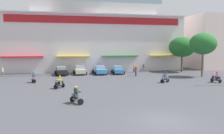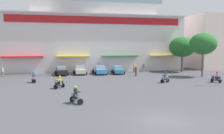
% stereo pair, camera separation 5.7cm
% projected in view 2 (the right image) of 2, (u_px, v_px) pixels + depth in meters
% --- Properties ---
extents(ground_plane, '(128.00, 128.00, 0.00)m').
position_uv_depth(ground_plane, '(118.00, 87.00, 27.60)').
color(ground_plane, '#46474E').
extents(colonial_building, '(36.12, 16.78, 21.20)m').
position_uv_depth(colonial_building, '(94.00, 26.00, 49.31)').
color(colonial_building, silver).
rests_on(colonial_building, ground).
extents(flank_building_right, '(11.09, 10.19, 11.88)m').
position_uv_depth(flank_building_right, '(213.00, 42.00, 52.50)').
color(flank_building_right, '#F4D8D0').
rests_on(flank_building_right, ground).
extents(plaza_tree_1, '(5.04, 5.08, 6.77)m').
position_uv_depth(plaza_tree_1, '(182.00, 47.00, 43.91)').
color(plaza_tree_1, brown).
rests_on(plaza_tree_1, ground).
extents(plaza_tree_3, '(4.39, 3.97, 7.10)m').
position_uv_depth(plaza_tree_3, '(203.00, 44.00, 36.59)').
color(plaza_tree_3, brown).
rests_on(plaza_tree_3, ground).
extents(parked_car_0, '(2.53, 4.60, 1.48)m').
position_uv_depth(parked_car_0, '(61.00, 71.00, 39.40)').
color(parked_car_0, black).
rests_on(parked_car_0, ground).
extents(parked_car_1, '(2.38, 4.29, 1.51)m').
position_uv_depth(parked_car_1, '(80.00, 70.00, 40.38)').
color(parked_car_1, beige).
rests_on(parked_car_1, ground).
extents(parked_car_2, '(2.50, 4.50, 1.49)m').
position_uv_depth(parked_car_2, '(100.00, 70.00, 40.60)').
color(parked_car_2, '#3F8AD0').
rests_on(parked_car_2, ground).
extents(parked_car_3, '(2.44, 4.15, 1.44)m').
position_uv_depth(parked_car_3, '(118.00, 70.00, 41.09)').
color(parked_car_3, '#4289C2').
rests_on(parked_car_3, ground).
extents(scooter_rider_0, '(0.73, 1.37, 1.47)m').
position_uv_depth(scooter_rider_0, '(34.00, 78.00, 31.02)').
color(scooter_rider_0, black).
rests_on(scooter_rider_0, ground).
extents(scooter_rider_1, '(1.13, 1.51, 1.51)m').
position_uv_depth(scooter_rider_1, '(76.00, 96.00, 19.54)').
color(scooter_rider_1, black).
rests_on(scooter_rider_1, ground).
extents(scooter_rider_2, '(1.29, 1.49, 1.49)m').
position_uv_depth(scooter_rider_2, '(59.00, 83.00, 26.74)').
color(scooter_rider_2, black).
rests_on(scooter_rider_2, ground).
extents(scooter_rider_3, '(0.91, 1.45, 1.53)m').
position_uv_depth(scooter_rider_3, '(216.00, 78.00, 31.04)').
color(scooter_rider_3, black).
rests_on(scooter_rider_3, ground).
extents(scooter_rider_6, '(1.52, 1.27, 1.51)m').
position_uv_depth(scooter_rider_6, '(165.00, 78.00, 30.97)').
color(scooter_rider_6, black).
rests_on(scooter_rider_6, ground).
extents(pedestrian_0, '(0.54, 0.54, 1.72)m').
position_uv_depth(pedestrian_0, '(136.00, 70.00, 37.88)').
color(pedestrian_0, '#253345').
rests_on(pedestrian_0, ground).
extents(pedestrian_1, '(0.41, 0.41, 1.64)m').
position_uv_depth(pedestrian_1, '(3.00, 71.00, 36.84)').
color(pedestrian_1, '#7B7557').
rests_on(pedestrian_1, ground).
extents(pedestrian_2, '(0.37, 0.37, 1.63)m').
position_uv_depth(pedestrian_2, '(144.00, 67.00, 45.07)').
color(pedestrian_2, '#6D765A').
rests_on(pedestrian_2, ground).
extents(pedestrian_3, '(0.39, 0.39, 1.59)m').
position_uv_depth(pedestrian_3, '(134.00, 68.00, 43.37)').
color(pedestrian_3, navy).
rests_on(pedestrian_3, ground).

